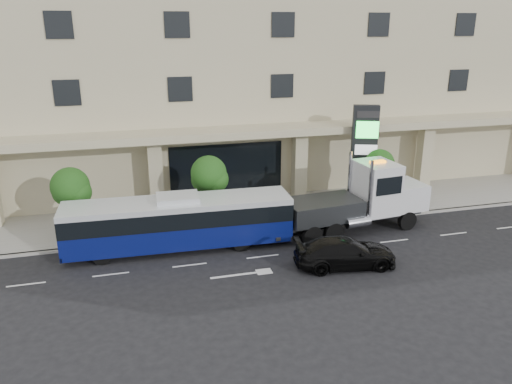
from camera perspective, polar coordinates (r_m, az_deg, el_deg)
ground at (r=28.77m, az=-0.04°, el=-6.12°), size 120.00×120.00×0.00m
sidewalk at (r=33.22m, az=-2.26°, el=-2.49°), size 120.00×6.00×0.15m
curb at (r=30.51m, az=-1.01°, el=-4.46°), size 120.00×0.30×0.15m
convention_center at (r=41.26m, az=-5.76°, el=15.69°), size 60.00×17.60×20.00m
tree_left at (r=30.37m, az=-20.39°, el=0.33°), size 2.27×2.20×4.22m
tree_mid at (r=30.52m, az=-5.37°, el=1.83°), size 2.28×2.20×4.38m
tree_right at (r=34.29m, az=13.96°, el=2.86°), size 2.10×2.00×4.04m
city_bus at (r=28.14m, az=-8.82°, el=-3.35°), size 12.63×3.09×3.18m
tow_truck at (r=31.02m, az=12.02°, el=-0.83°), size 10.32×3.37×4.68m
black_sedan at (r=26.54m, az=10.15°, el=-6.82°), size 5.55×2.82×1.54m
signage_pylon at (r=34.83m, az=12.18°, el=4.20°), size 1.80×1.15×6.82m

